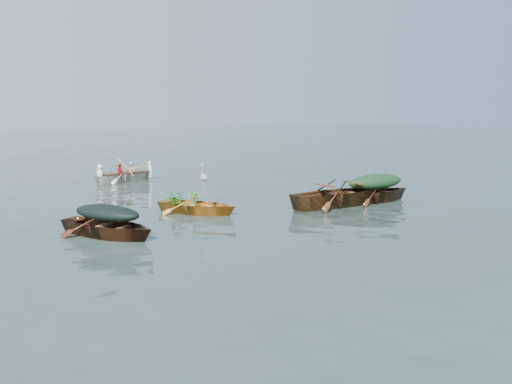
% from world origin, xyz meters
% --- Properties ---
extents(ground, '(140.00, 140.00, 0.00)m').
position_xyz_m(ground, '(0.00, 0.00, 0.00)').
color(ground, '#2F423A').
rests_on(ground, ground).
extents(yellow_dinghy, '(3.04, 3.28, 0.84)m').
position_xyz_m(yellow_dinghy, '(-2.48, 1.29, 0.00)').
color(yellow_dinghy, orange).
rests_on(yellow_dinghy, ground).
extents(dark_covered_boat, '(3.08, 3.75, 0.89)m').
position_xyz_m(dark_covered_boat, '(-5.54, -0.23, 0.00)').
color(dark_covered_boat, '#562314').
rests_on(dark_covered_boat, ground).
extents(green_tarp_boat, '(4.14, 1.33, 0.95)m').
position_xyz_m(green_tarp_boat, '(3.56, 0.05, 0.00)').
color(green_tarp_boat, '#43280F').
rests_on(green_tarp_boat, ground).
extents(open_wooden_boat, '(4.91, 1.54, 1.18)m').
position_xyz_m(open_wooden_boat, '(2.00, 0.07, 0.00)').
color(open_wooden_boat, '#583116').
rests_on(open_wooden_boat, ground).
extents(rowed_boat, '(3.87, 1.77, 0.86)m').
position_xyz_m(rowed_boat, '(-2.56, 9.06, 0.00)').
color(rowed_boat, white).
rests_on(rowed_boat, ground).
extents(dark_tarp_cover, '(1.69, 2.06, 0.40)m').
position_xyz_m(dark_tarp_cover, '(-5.54, -0.23, 0.65)').
color(dark_tarp_cover, black).
rests_on(dark_tarp_cover, dark_covered_boat).
extents(green_tarp_cover, '(2.27, 0.73, 0.52)m').
position_xyz_m(green_tarp_cover, '(3.56, 0.05, 0.73)').
color(green_tarp_cover, '#163618').
rests_on(green_tarp_cover, green_tarp_boat).
extents(thwart_benches, '(2.45, 0.92, 0.04)m').
position_xyz_m(thwart_benches, '(2.00, 0.07, 0.61)').
color(thwart_benches, '#542713').
rests_on(thwart_benches, open_wooden_boat).
extents(heron, '(0.47, 0.49, 0.92)m').
position_xyz_m(heron, '(-2.09, 1.68, 0.88)').
color(heron, '#9C9FA4').
rests_on(heron, yellow_dinghy).
extents(dinghy_weeds, '(1.11, 1.14, 0.60)m').
position_xyz_m(dinghy_weeds, '(-2.81, 1.73, 0.72)').
color(dinghy_weeds, '#206E1C').
rests_on(dinghy_weeds, yellow_dinghy).
extents(rowers, '(2.75, 1.46, 0.76)m').
position_xyz_m(rowers, '(-2.56, 9.06, 0.81)').
color(rowers, white).
rests_on(rowers, rowed_boat).
extents(oars, '(1.06, 2.67, 0.06)m').
position_xyz_m(oars, '(-2.56, 9.06, 0.46)').
color(oars, '#A1813D').
rests_on(oars, rowed_boat).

